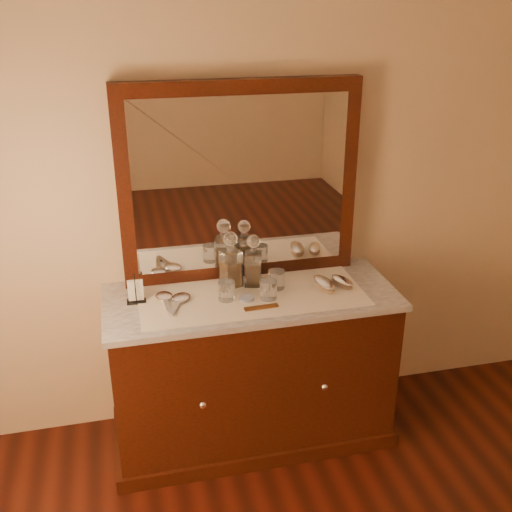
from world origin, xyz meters
The scene contains 18 objects.
dresser_cabinet centered at (0.00, 1.96, 0.41)m, with size 1.40×0.55×0.82m, color black.
dresser_plinth centered at (0.00, 1.96, 0.04)m, with size 1.46×0.59×0.08m, color black.
knob_left centered at (-0.30, 1.67, 0.45)m, with size 0.04×0.04×0.04m, color silver.
knob_right centered at (0.30, 1.67, 0.45)m, with size 0.04×0.04×0.04m, color silver.
marble_top centered at (0.00, 1.96, 0.83)m, with size 1.44×0.59×0.03m, color silver.
mirror_frame centered at (0.00, 2.20, 1.35)m, with size 1.20×0.08×1.00m, color black.
mirror_glass centered at (0.00, 2.17, 1.35)m, with size 1.06×0.01×0.86m, color white.
lace_runner centered at (0.00, 1.94, 0.85)m, with size 1.10×0.45×0.00m, color silver.
pin_dish centered at (-0.03, 1.90, 0.86)m, with size 0.07×0.07×0.01m, color white.
comb centered at (0.01, 1.80, 0.86)m, with size 0.16×0.03×0.01m, color brown.
napkin_rack centered at (-0.55, 2.01, 0.90)m, with size 0.09×0.06×0.14m.
decanter_left centered at (-0.08, 2.07, 0.97)m, with size 0.11×0.11×0.29m.
decanter_right centered at (0.03, 2.05, 0.96)m, with size 0.10×0.10×0.27m.
brush_near centered at (0.37, 1.93, 0.88)m, with size 0.10×0.19×0.05m.
brush_far centered at (0.47, 1.94, 0.87)m, with size 0.11×0.16×0.04m.
hand_mirror_outer centered at (-0.42, 1.99, 0.86)m, with size 0.09×0.22×0.02m.
hand_mirror_inner centered at (-0.35, 1.96, 0.86)m, with size 0.14×0.23×0.02m.
tumblers centered at (0.03, 1.94, 0.90)m, with size 0.35×0.18×0.09m.
Camera 1 is at (-0.59, -0.63, 2.22)m, focal length 42.37 mm.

